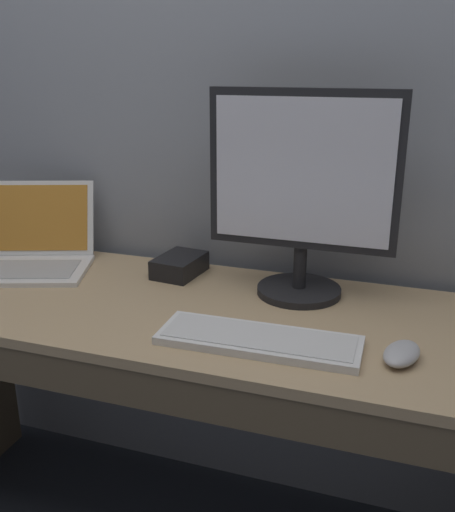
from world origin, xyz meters
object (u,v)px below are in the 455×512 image
Objects in this scene: laptop_white at (31,250)px; wired_keyboard at (259,340)px; external_drive_box at (180,265)px; computer_mouse at (402,354)px; external_monitor at (302,191)px.

laptop_white is 0.98× the size of wired_keyboard.
external_drive_box is (0.44, 0.08, -0.02)m from laptop_white.
laptop_white is 1.09m from computer_mouse.
external_drive_box reaches higher than wired_keyboard.
laptop_white is 3.64× the size of computer_mouse.
computer_mouse is 0.70m from external_drive_box.
external_monitor is 0.43m from external_drive_box.
wired_keyboard is (-0.02, -0.29, -0.26)m from external_monitor.
wired_keyboard is at bearing -18.78° from laptop_white.
laptop_white reaches higher than external_drive_box.
external_drive_box is (-0.62, 0.32, 0.01)m from computer_mouse.
external_monitor is 4.41× the size of computer_mouse.
external_monitor reaches higher than wired_keyboard.
wired_keyboard is 0.47m from external_drive_box.
external_drive_box is at bearing 167.93° from computer_mouse.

